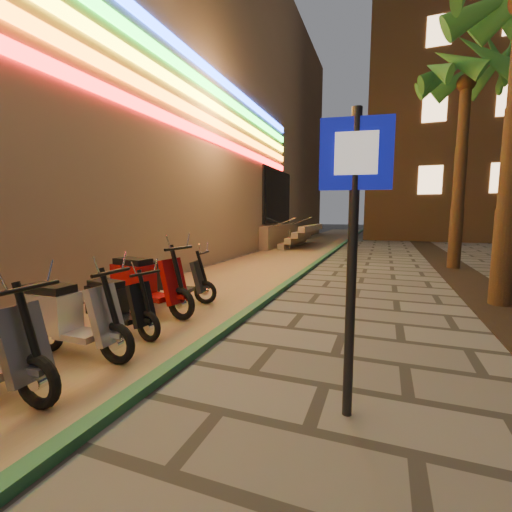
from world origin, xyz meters
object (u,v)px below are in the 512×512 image
at_px(scooter_9, 144,283).
at_px(scooter_10, 171,280).
at_px(pedestrian_sign, 353,223).
at_px(scooter_8, 116,304).
at_px(scooter_7, 66,317).

distance_m(scooter_9, scooter_10, 0.86).
distance_m(pedestrian_sign, scooter_8, 3.90).
distance_m(pedestrian_sign, scooter_7, 3.75).
bearing_deg(scooter_9, scooter_8, -65.00).
height_order(scooter_7, scooter_10, scooter_7).
bearing_deg(scooter_8, pedestrian_sign, -4.78).
relative_size(pedestrian_sign, scooter_7, 1.61).
bearing_deg(scooter_10, scooter_8, -89.42).
bearing_deg(scooter_9, scooter_10, 99.09).
xyz_separation_m(scooter_7, scooter_8, (-0.00, 0.89, -0.07)).
bearing_deg(scooter_10, scooter_9, -98.31).
distance_m(pedestrian_sign, scooter_10, 4.97).
bearing_deg(scooter_9, pedestrian_sign, -18.69).
height_order(pedestrian_sign, scooter_8, pedestrian_sign).
relative_size(scooter_9, scooter_10, 1.19).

